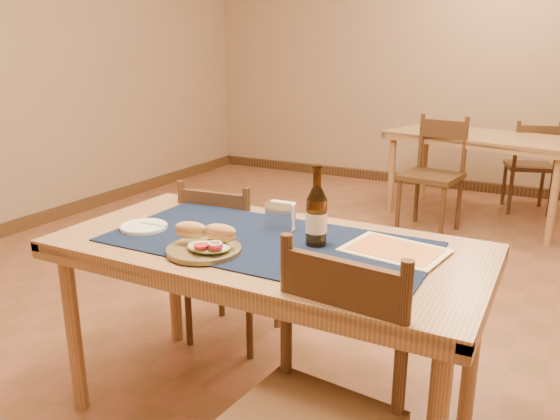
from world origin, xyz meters
The scene contains 15 objects.
room centered at (0.00, 0.00, 1.40)m, with size 6.04×7.04×2.84m.
main_table centered at (0.00, -0.80, 0.67)m, with size 1.60×0.80×0.75m.
placemat centered at (0.00, -0.80, 0.75)m, with size 1.20×0.60×0.01m, color #0E1A36.
baseboard centered at (0.00, 0.00, 0.05)m, with size 6.00×7.00×0.10m.
back_table centered at (0.31, 2.41, 0.67)m, with size 1.69×1.14×0.75m.
chair_main_far centered at (-0.47, -0.35, 0.45)m, with size 0.43×0.43×0.86m.
chair_main_near centered at (0.42, -1.31, 0.48)m, with size 0.47×0.47×0.93m.
chair_back_near centered at (0.01, 1.93, 0.48)m, with size 0.49×0.49×0.93m.
chair_back_far centered at (0.68, 2.88, 0.44)m, with size 0.48×0.48×0.85m.
sandwich_plate centered at (-0.14, -1.00, 0.78)m, with size 0.26×0.26×0.10m.
side_plate centered at (-0.51, -0.90, 0.76)m, with size 0.19×0.19×0.02m.
fork centered at (-0.47, -0.88, 0.77)m, with size 0.12×0.02×0.00m.
beer_bottle centered at (0.18, -0.75, 0.87)m, with size 0.08×0.08×0.30m.
napkin_holder centered at (-0.03, -0.65, 0.81)m, with size 0.13×0.05×0.11m.
menu_card centered at (0.45, -0.68, 0.76)m, with size 0.38×0.30×0.01m.
Camera 1 is at (0.94, -2.47, 1.44)m, focal length 35.00 mm.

